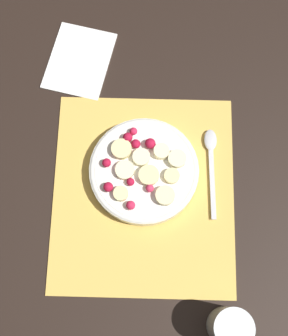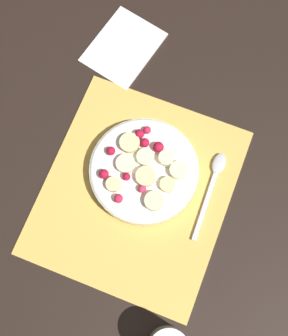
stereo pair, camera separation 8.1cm
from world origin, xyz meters
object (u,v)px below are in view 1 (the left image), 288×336
Objects in this scene: fruit_bowl at (144,170)px; napkin at (79,60)px; spoon at (211,156)px; drinking_glass at (230,327)px.

napkin is (-0.23, -0.14, -0.02)m from fruit_bowl.
fruit_bowl reaches higher than spoon.
fruit_bowl is at bearing -151.39° from drinking_glass.
spoon is at bearing -176.11° from drinking_glass.
spoon is 1.00× the size of napkin.
drinking_glass reaches higher than napkin.
spoon reaches higher than napkin.
fruit_bowl is 0.31m from drinking_glass.
drinking_glass is 0.58m from napkin.
drinking_glass is 0.52× the size of napkin.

